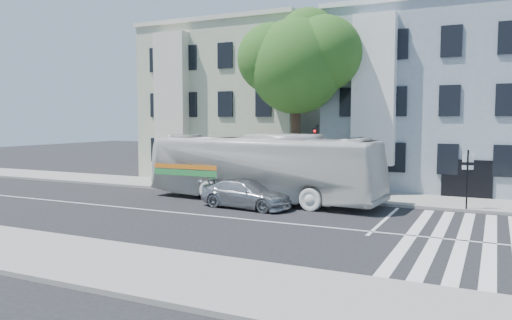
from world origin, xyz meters
The scene contains 11 objects.
ground centered at (0.00, 0.00, 0.00)m, with size 120.00×120.00×0.00m, color black.
sidewalk_far centered at (0.00, 8.00, 0.07)m, with size 80.00×4.00×0.15m, color gray.
sidewalk_near centered at (0.00, -8.00, 0.07)m, with size 80.00×4.00×0.15m, color gray.
building_left centered at (-7.00, 15.00, 5.50)m, with size 12.00×10.00×11.00m, color #A8B094.
building_right centered at (7.00, 15.00, 5.50)m, with size 12.00×10.00×11.00m, color gray.
street_tree centered at (0.06, 8.74, 7.83)m, with size 7.30×5.90×11.10m.
bus centered at (-0.47, 4.77, 1.81)m, with size 12.99×3.04×3.62m, color silver.
sedan centered at (-0.33, 2.60, 0.69)m, with size 4.77×1.94×1.39m, color #ACAEB3.
hedge centered at (-4.63, 6.80, 0.50)m, with size 8.50×0.84×0.70m, color #246320, non-canonical shape.
traffic_signal centered at (2.00, 6.42, 2.64)m, with size 0.42×0.53×4.09m.
far_sign_pole centered at (9.60, 6.14, 1.91)m, with size 0.50×0.22×2.81m.
Camera 1 is at (10.77, -19.26, 4.39)m, focal length 35.00 mm.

